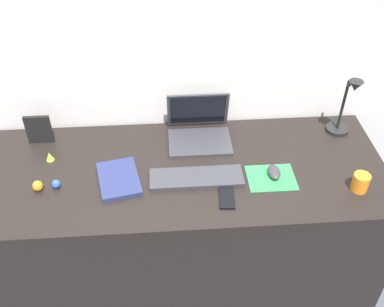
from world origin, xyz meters
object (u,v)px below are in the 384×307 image
at_px(keyboard, 196,178).
at_px(notebook_pad, 119,179).
at_px(coffee_mug, 361,182).
at_px(toy_figurine_blue, 56,184).
at_px(toy_figurine_orange, 38,186).
at_px(toy_figurine_lime, 50,156).
at_px(laptop, 199,127).
at_px(picture_frame, 39,129).
at_px(cell_phone, 227,198).
at_px(mouse, 274,172).
at_px(desk_lamp, 345,108).

relative_size(keyboard, notebook_pad, 1.71).
bearing_deg(coffee_mug, toy_figurine_blue, 175.34).
bearing_deg(toy_figurine_orange, toy_figurine_blue, 8.20).
height_order(toy_figurine_blue, toy_figurine_lime, toy_figurine_lime).
height_order(laptop, picture_frame, laptop).
bearing_deg(picture_frame, toy_figurine_lime, -65.71).
bearing_deg(cell_phone, toy_figurine_blue, 175.07).
bearing_deg(notebook_pad, keyboard, -14.52).
distance_m(cell_phone, toy_figurine_lime, 0.84).
bearing_deg(notebook_pad, toy_figurine_lime, 141.96).
xyz_separation_m(mouse, toy_figurine_lime, (-1.01, 0.18, -0.00)).
relative_size(keyboard, toy_figurine_blue, 10.06).
relative_size(laptop, toy_figurine_blue, 7.36).
height_order(laptop, notebook_pad, laptop).
distance_m(mouse, coffee_mug, 0.36).
height_order(keyboard, picture_frame, picture_frame).
height_order(laptop, toy_figurine_lime, laptop).
height_order(cell_phone, notebook_pad, notebook_pad).
relative_size(picture_frame, toy_figurine_orange, 3.06).
bearing_deg(keyboard, toy_figurine_blue, -179.35).
bearing_deg(toy_figurine_blue, laptop, 26.26).
bearing_deg(mouse, toy_figurine_blue, -179.58).
bearing_deg(desk_lamp, mouse, -144.48).
height_order(keyboard, toy_figurine_orange, toy_figurine_orange).
xyz_separation_m(mouse, toy_figurine_orange, (-1.02, -0.02, 0.00)).
bearing_deg(toy_figurine_orange, toy_figurine_lime, 85.35).
bearing_deg(desk_lamp, toy_figurine_orange, -168.28).
distance_m(laptop, keyboard, 0.32).
distance_m(desk_lamp, toy_figurine_blue, 1.37).
relative_size(keyboard, picture_frame, 2.73).
bearing_deg(picture_frame, mouse, -16.65).
relative_size(cell_phone, toy_figurine_orange, 2.61).
bearing_deg(toy_figurine_lime, coffee_mug, -12.26).
relative_size(mouse, toy_figurine_lime, 2.30).
distance_m(laptop, coffee_mug, 0.78).
height_order(mouse, picture_frame, picture_frame).
xyz_separation_m(picture_frame, toy_figurine_blue, (0.12, -0.33, -0.05)).
distance_m(desk_lamp, toy_figurine_lime, 1.40).
relative_size(laptop, desk_lamp, 0.89).
distance_m(picture_frame, toy_figurine_lime, 0.16).
bearing_deg(toy_figurine_lime, laptop, 10.37).
relative_size(mouse, toy_figurine_blue, 2.36).
xyz_separation_m(laptop, toy_figurine_lime, (-0.70, -0.13, -0.03)).
xyz_separation_m(keyboard, coffee_mug, (0.69, -0.11, 0.03)).
bearing_deg(keyboard, laptop, 83.25).
distance_m(notebook_pad, toy_figurine_orange, 0.34).
bearing_deg(toy_figurine_lime, cell_phone, -21.51).
bearing_deg(toy_figurine_blue, cell_phone, -9.38).
xyz_separation_m(notebook_pad, toy_figurine_blue, (-0.27, -0.03, 0.01)).
bearing_deg(cell_phone, toy_figurine_lime, 162.95).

